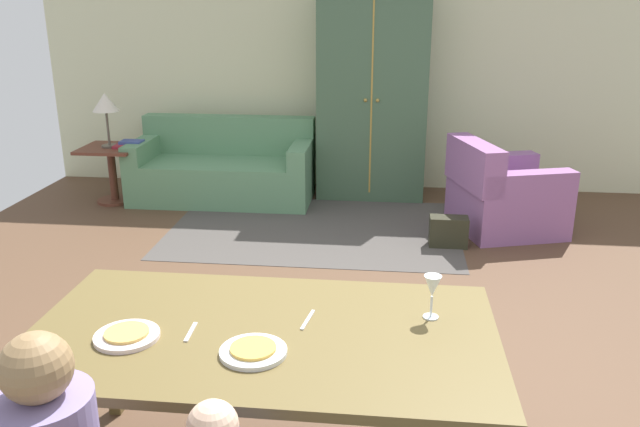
{
  "coord_description": "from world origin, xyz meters",
  "views": [
    {
      "loc": [
        0.31,
        -3.37,
        2.0
      ],
      "look_at": [
        -0.06,
        0.06,
        0.85
      ],
      "focal_mm": 36.21,
      "sensor_mm": 36.0,
      "label": 1
    }
  ],
  "objects_px": {
    "plate_near_child": "(253,352)",
    "side_table": "(112,166)",
    "dining_table": "(263,345)",
    "plate_near_man": "(127,336)",
    "wine_glass": "(432,288)",
    "book_lower": "(126,146)",
    "armchair": "(502,196)",
    "book_upper": "(132,142)",
    "table_lamp": "(105,104)",
    "armoire": "(372,96)",
    "couch": "(224,170)",
    "handbag": "(448,232)"
  },
  "relations": [
    {
      "from": "plate_near_man",
      "to": "dining_table",
      "type": "bearing_deg",
      "value": 13.31
    },
    {
      "from": "wine_glass",
      "to": "handbag",
      "type": "relative_size",
      "value": 0.58
    },
    {
      "from": "handbag",
      "to": "dining_table",
      "type": "bearing_deg",
      "value": -108.42
    },
    {
      "from": "armchair",
      "to": "armoire",
      "type": "bearing_deg",
      "value": 141.14
    },
    {
      "from": "armoire",
      "to": "book_upper",
      "type": "xyz_separation_m",
      "value": [
        -2.4,
        -0.5,
        -0.43
      ]
    },
    {
      "from": "plate_near_child",
      "to": "side_table",
      "type": "distance_m",
      "value": 4.7
    },
    {
      "from": "wine_glass",
      "to": "book_lower",
      "type": "distance_m",
      "value": 4.65
    },
    {
      "from": "dining_table",
      "to": "table_lamp",
      "type": "relative_size",
      "value": 3.42
    },
    {
      "from": "armchair",
      "to": "book_upper",
      "type": "xyz_separation_m",
      "value": [
        -3.62,
        0.47,
        0.3
      ]
    },
    {
      "from": "plate_near_child",
      "to": "wine_glass",
      "type": "distance_m",
      "value": 0.77
    },
    {
      "from": "plate_near_man",
      "to": "table_lamp",
      "type": "relative_size",
      "value": 0.46
    },
    {
      "from": "dining_table",
      "to": "table_lamp",
      "type": "height_order",
      "value": "table_lamp"
    },
    {
      "from": "table_lamp",
      "to": "couch",
      "type": "bearing_deg",
      "value": 13.24
    },
    {
      "from": "side_table",
      "to": "wine_glass",
      "type": "bearing_deg",
      "value": -50.97
    },
    {
      "from": "armoire",
      "to": "table_lamp",
      "type": "bearing_deg",
      "value": -167.9
    },
    {
      "from": "couch",
      "to": "armoire",
      "type": "bearing_deg",
      "value": 11.28
    },
    {
      "from": "armchair",
      "to": "book_lower",
      "type": "height_order",
      "value": "armchair"
    },
    {
      "from": "wine_glass",
      "to": "dining_table",
      "type": "bearing_deg",
      "value": -164.83
    },
    {
      "from": "plate_near_man",
      "to": "wine_glass",
      "type": "distance_m",
      "value": 1.22
    },
    {
      "from": "armchair",
      "to": "book_upper",
      "type": "bearing_deg",
      "value": 172.53
    },
    {
      "from": "plate_near_child",
      "to": "side_table",
      "type": "height_order",
      "value": "plate_near_child"
    },
    {
      "from": "table_lamp",
      "to": "plate_near_man",
      "type": "bearing_deg",
      "value": -65.45
    },
    {
      "from": "dining_table",
      "to": "armchair",
      "type": "bearing_deg",
      "value": 66.71
    },
    {
      "from": "side_table",
      "to": "dining_table",
      "type": "bearing_deg",
      "value": -58.96
    },
    {
      "from": "dining_table",
      "to": "armchair",
      "type": "height_order",
      "value": "armchair"
    },
    {
      "from": "couch",
      "to": "plate_near_child",
      "type": "bearing_deg",
      "value": -74.03
    },
    {
      "from": "couch",
      "to": "armchair",
      "type": "distance_m",
      "value": 2.81
    },
    {
      "from": "armchair",
      "to": "handbag",
      "type": "distance_m",
      "value": 0.72
    },
    {
      "from": "book_lower",
      "to": "handbag",
      "type": "bearing_deg",
      "value": -15.57
    },
    {
      "from": "couch",
      "to": "table_lamp",
      "type": "height_order",
      "value": "table_lamp"
    },
    {
      "from": "armoire",
      "to": "book_lower",
      "type": "relative_size",
      "value": 9.55
    },
    {
      "from": "wine_glass",
      "to": "armchair",
      "type": "bearing_deg",
      "value": 75.87
    },
    {
      "from": "plate_near_man",
      "to": "couch",
      "type": "height_order",
      "value": "couch"
    },
    {
      "from": "wine_glass",
      "to": "handbag",
      "type": "bearing_deg",
      "value": 83.31
    },
    {
      "from": "dining_table",
      "to": "plate_near_man",
      "type": "distance_m",
      "value": 0.53
    },
    {
      "from": "dining_table",
      "to": "couch",
      "type": "relative_size",
      "value": 1.01
    },
    {
      "from": "couch",
      "to": "armoire",
      "type": "height_order",
      "value": "armoire"
    },
    {
      "from": "armoire",
      "to": "side_table",
      "type": "relative_size",
      "value": 3.62
    },
    {
      "from": "couch",
      "to": "side_table",
      "type": "bearing_deg",
      "value": -166.76
    },
    {
      "from": "table_lamp",
      "to": "handbag",
      "type": "relative_size",
      "value": 1.69
    },
    {
      "from": "handbag",
      "to": "plate_near_man",
      "type": "bearing_deg",
      "value": -115.82
    },
    {
      "from": "dining_table",
      "to": "plate_near_child",
      "type": "xyz_separation_m",
      "value": [
        -0.0,
        -0.18,
        0.08
      ]
    },
    {
      "from": "dining_table",
      "to": "armchair",
      "type": "xyz_separation_m",
      "value": [
        1.49,
        3.46,
        -0.37
      ]
    },
    {
      "from": "plate_near_man",
      "to": "book_upper",
      "type": "xyz_separation_m",
      "value": [
        -1.62,
        4.06,
        -0.15
      ]
    },
    {
      "from": "armchair",
      "to": "book_upper",
      "type": "height_order",
      "value": "armchair"
    },
    {
      "from": "handbag",
      "to": "couch",
      "type": "bearing_deg",
      "value": 152.52
    },
    {
      "from": "armchair",
      "to": "side_table",
      "type": "bearing_deg",
      "value": 173.8
    },
    {
      "from": "book_upper",
      "to": "armoire",
      "type": "bearing_deg",
      "value": 11.79
    },
    {
      "from": "table_lamp",
      "to": "side_table",
      "type": "bearing_deg",
      "value": -90.0
    },
    {
      "from": "dining_table",
      "to": "book_upper",
      "type": "height_order",
      "value": "dining_table"
    }
  ]
}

